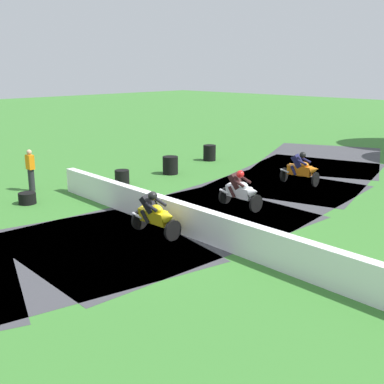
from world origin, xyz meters
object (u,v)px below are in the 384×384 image
(tire_stack_extra_a, at_px, (170,165))
(track_marshal, at_px, (31,170))
(motorcycle_fourth_orange, at_px, (301,169))
(tire_stack_mid_b, at_px, (27,198))
(tire_stack_far, at_px, (122,177))
(tire_stack_extra_b, at_px, (209,153))
(motorcycle_chase_yellow, at_px, (155,214))
(motorcycle_trailing_white, at_px, (241,190))

(tire_stack_extra_a, relative_size, track_marshal, 0.49)
(motorcycle_fourth_orange, bearing_deg, tire_stack_mid_b, -120.36)
(motorcycle_fourth_orange, distance_m, tire_stack_far, 7.35)
(tire_stack_far, xyz_separation_m, tire_stack_extra_b, (-0.91, 6.36, 0.10))
(track_marshal, bearing_deg, motorcycle_chase_yellow, -0.62)
(tire_stack_far, height_order, tire_stack_extra_a, tire_stack_extra_a)
(tire_stack_far, bearing_deg, track_marshal, -118.80)
(track_marshal, bearing_deg, tire_stack_extra_b, 85.21)
(motorcycle_trailing_white, bearing_deg, tire_stack_far, -173.29)
(tire_stack_extra_b, bearing_deg, tire_stack_far, -81.82)
(motorcycle_trailing_white, distance_m, motorcycle_fourth_orange, 4.44)
(motorcycle_trailing_white, relative_size, tire_stack_extra_a, 2.12)
(motorcycle_chase_yellow, bearing_deg, tire_stack_far, 150.61)
(motorcycle_fourth_orange, bearing_deg, tire_stack_extra_a, -156.24)
(motorcycle_chase_yellow, bearing_deg, tire_stack_extra_a, 133.73)
(motorcycle_fourth_orange, relative_size, tire_stack_far, 2.80)
(tire_stack_far, bearing_deg, tire_stack_extra_a, 90.56)
(motorcycle_chase_yellow, relative_size, track_marshal, 1.03)
(motorcycle_fourth_orange, height_order, tire_stack_far, motorcycle_fourth_orange)
(tire_stack_mid_b, bearing_deg, motorcycle_trailing_white, 39.64)
(tire_stack_far, relative_size, track_marshal, 0.37)
(tire_stack_far, bearing_deg, tire_stack_extra_b, 98.18)
(motorcycle_fourth_orange, height_order, tire_stack_mid_b, motorcycle_fourth_orange)
(motorcycle_chase_yellow, distance_m, motorcycle_fourth_orange, 8.28)
(motorcycle_chase_yellow, height_order, motorcycle_fourth_orange, motorcycle_fourth_orange)
(tire_stack_extra_b, xyz_separation_m, track_marshal, (-0.79, -9.46, 0.42))
(motorcycle_fourth_orange, distance_m, tire_stack_extra_b, 6.34)
(tire_stack_extra_a, distance_m, tire_stack_extra_b, 3.71)
(tire_stack_far, xyz_separation_m, tire_stack_extra_a, (-0.03, 2.75, 0.10))
(motorcycle_trailing_white, relative_size, tire_stack_extra_b, 2.12)
(motorcycle_chase_yellow, xyz_separation_m, motorcycle_fourth_orange, (-0.36, 8.27, 0.01))
(tire_stack_mid_b, distance_m, tire_stack_extra_b, 10.52)
(tire_stack_mid_b, xyz_separation_m, tire_stack_extra_b, (-0.80, 10.48, 0.20))
(motorcycle_fourth_orange, xyz_separation_m, track_marshal, (-6.99, -8.19, 0.16))
(tire_stack_far, relative_size, tire_stack_extra_b, 0.75)
(motorcycle_trailing_white, height_order, tire_stack_mid_b, motorcycle_trailing_white)
(tire_stack_extra_a, xyz_separation_m, tire_stack_extra_b, (-0.89, 3.60, 0.00))
(tire_stack_extra_a, bearing_deg, tire_stack_mid_b, -90.71)
(motorcycle_chase_yellow, relative_size, motorcycle_fourth_orange, 1.00)
(motorcycle_chase_yellow, relative_size, tire_stack_extra_b, 2.10)
(motorcycle_trailing_white, xyz_separation_m, tire_stack_far, (-5.68, -0.67, -0.35))
(motorcycle_chase_yellow, distance_m, tire_stack_extra_b, 11.58)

